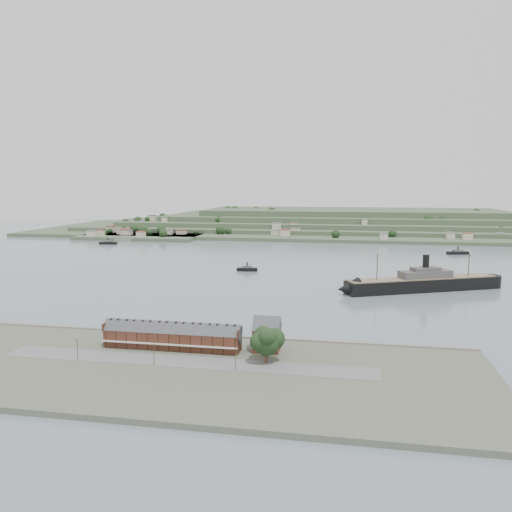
% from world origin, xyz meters
% --- Properties ---
extents(ground, '(1400.00, 1400.00, 0.00)m').
position_xyz_m(ground, '(0.00, 0.00, 0.00)').
color(ground, slate).
rests_on(ground, ground).
extents(near_shore, '(220.00, 80.00, 2.60)m').
position_xyz_m(near_shore, '(0.00, -186.75, 1.01)').
color(near_shore, '#4C5142').
rests_on(near_shore, ground).
extents(terrace_row, '(55.60, 9.80, 11.07)m').
position_xyz_m(terrace_row, '(-10.00, -168.02, 6.84)').
color(terrace_row, '#442518').
rests_on(terrace_row, ground).
extents(gabled_building, '(10.40, 10.18, 14.09)m').
position_xyz_m(gabled_building, '(27.50, -164.00, 8.19)').
color(gabled_building, '#442518').
rests_on(gabled_building, ground).
extents(far_peninsula, '(760.00, 309.00, 30.00)m').
position_xyz_m(far_peninsula, '(27.91, 393.10, 11.88)').
color(far_peninsula, '#3F5237').
rests_on(far_peninsula, ground).
extents(steamship, '(107.65, 57.60, 27.52)m').
position_xyz_m(steamship, '(102.38, -28.12, 5.08)').
color(steamship, black).
rests_on(steamship, ground).
extents(tugboat, '(16.46, 6.13, 7.23)m').
position_xyz_m(tugboat, '(-18.40, 25.58, 1.76)').
color(tugboat, black).
rests_on(tugboat, ground).
extents(ferry_west, '(20.16, 7.93, 7.36)m').
position_xyz_m(ferry_west, '(-209.28, 173.60, 1.77)').
color(ferry_west, black).
rests_on(ferry_west, ground).
extents(ferry_east, '(21.41, 10.69, 7.74)m').
position_xyz_m(ferry_east, '(163.95, 156.02, 1.86)').
color(ferry_east, black).
rests_on(ferry_east, ground).
extents(fig_tree, '(12.44, 10.78, 13.89)m').
position_xyz_m(fig_tree, '(29.76, -177.97, 10.48)').
color(fig_tree, '#452F20').
rests_on(fig_tree, ground).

